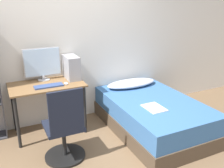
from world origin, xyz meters
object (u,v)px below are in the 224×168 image
Objects in this scene: keyboard at (49,86)px; pc_tower at (71,67)px; monitor at (42,63)px; office_chair at (65,133)px; bed at (152,115)px.

keyboard is 1.04× the size of pc_tower.
monitor is 1.41× the size of pc_tower.
keyboard is at bearing 91.57° from office_chair.
keyboard reaches higher than bed.
bed is 3.46× the size of monitor.
pc_tower reaches higher than bed.
pc_tower is at bearing -15.05° from monitor.
monitor is at bearing 164.95° from pc_tower.
monitor reaches higher than bed.
bed is 1.58m from keyboard.
keyboard is at bearing -150.63° from pc_tower.
pc_tower is (0.40, 0.22, 0.16)m from keyboard.
monitor is (-0.02, 0.99, 0.63)m from office_chair.
keyboard is 0.48m from pc_tower.
keyboard is (-1.41, 0.48, 0.52)m from bed.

